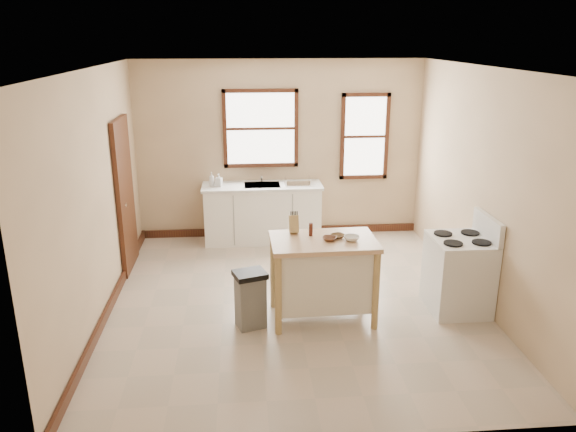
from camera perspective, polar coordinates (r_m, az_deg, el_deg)
The scene contains 23 objects.
floor at distance 7.02m, azimuth 0.67°, elevation -8.67°, with size 5.00×5.00×0.00m, color #B3A28E.
ceiling at distance 6.28m, azimuth 0.77°, elevation 14.82°, with size 5.00×5.00×0.00m, color white.
wall_back at distance 8.94m, azimuth -0.83°, elevation 6.70°, with size 4.50×0.04×2.80m, color #D1B289.
wall_left at distance 6.69m, azimuth -18.86°, elevation 1.85°, with size 0.04×5.00×2.80m, color #D1B289.
wall_right at distance 7.08m, azimuth 19.17°, elevation 2.69°, with size 0.04×5.00×2.80m, color #D1B289.
window_main at distance 8.84m, azimuth -2.80°, elevation 8.86°, with size 1.17×0.06×1.22m, color #39160F, non-canonical shape.
window_side at distance 9.07m, azimuth 7.79°, elevation 8.00°, with size 0.77×0.06×1.37m, color #39160F, non-canonical shape.
door_left at distance 7.99m, azimuth -16.22°, elevation 2.03°, with size 0.06×0.90×2.10m, color #39160F.
baseboard_back at distance 9.26m, azimuth -0.78°, elevation -1.49°, with size 4.50×0.04×0.12m, color #39160F.
baseboard_left at distance 7.15m, azimuth -17.55°, elevation -8.51°, with size 0.04×5.00×0.12m, color #39160F.
sink_counter at distance 8.86m, azimuth -2.60°, elevation 0.31°, with size 1.86×0.62×0.92m, color white, non-canonical shape.
faucet at distance 8.88m, azimuth -2.70°, elevation 4.17°, with size 0.03×0.03×0.22m, color silver.
soap_bottle_a at distance 8.70m, azimuth -7.77°, elevation 3.71°, with size 0.08×0.08×0.22m, color #B2B2B2.
soap_bottle_b at distance 8.68m, azimuth -7.03°, elevation 3.64°, with size 0.09×0.09×0.20m, color #B2B2B2.
dish_rack at distance 8.73m, azimuth 0.98°, elevation 3.53°, with size 0.40×0.30×0.10m, color silver, non-canonical shape.
kitchen_island at distance 6.46m, azimuth 3.54°, elevation -6.41°, with size 1.18×0.75×0.97m, color tan, non-canonical shape.
knife_block at distance 6.44m, azimuth 0.60°, elevation -0.89°, with size 0.10×0.10×0.20m, color #D7B871, non-canonical shape.
pepper_grinder at distance 6.36m, azimuth 2.33°, elevation -1.39°, with size 0.04×0.04×0.15m, color #411B11.
bowl_a at distance 6.25m, azimuth 4.24°, elevation -2.31°, with size 0.16×0.16×0.04m, color brown.
bowl_b at distance 6.34m, azimuth 5.10°, elevation -2.04°, with size 0.15×0.15×0.04m, color brown.
bowl_c at distance 6.27m, azimuth 6.46°, elevation -2.25°, with size 0.17×0.17×0.05m, color white.
trash_bin at distance 6.34m, azimuth -3.84°, elevation -8.44°, with size 0.34×0.29×0.66m, color #5D5D5B, non-canonical shape.
gas_stove at distance 6.91m, azimuth 17.00°, elevation -4.65°, with size 0.72×0.73×1.16m, color silver, non-canonical shape.
Camera 1 is at (-0.61, -6.24, 3.14)m, focal length 35.00 mm.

